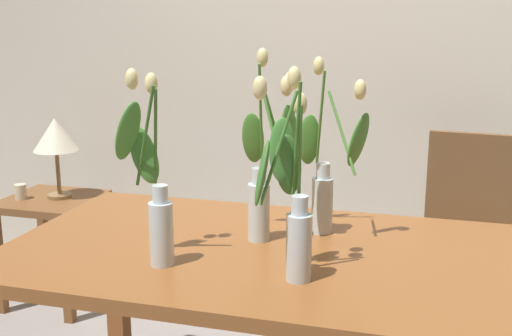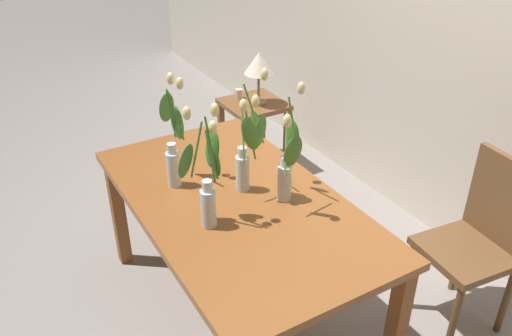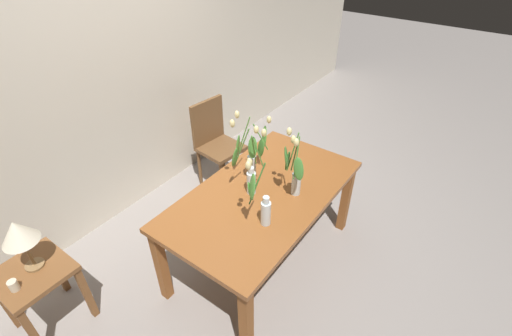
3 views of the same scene
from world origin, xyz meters
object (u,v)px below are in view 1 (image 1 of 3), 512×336
tulip_vase_1 (326,179)px  pillar_candle (21,192)px  table_lamp (56,137)px  tulip_vase_3 (154,198)px  dining_chair (468,229)px  side_table (52,220)px  tulip_vase_0 (267,173)px  tulip_vase_2 (291,203)px  dining_table (271,277)px

tulip_vase_1 → pillar_candle: tulip_vase_1 is taller
table_lamp → tulip_vase_3: bearing=-46.7°
dining_chair → side_table: size_ratio=1.69×
tulip_vase_0 → dining_chair: tulip_vase_0 is taller
tulip_vase_2 → pillar_candle: tulip_vase_2 is taller
dining_chair → pillar_candle: size_ratio=12.40×
tulip_vase_0 → side_table: (-1.33, 0.81, -0.52)m
tulip_vase_3 → pillar_candle: 1.61m
dining_table → table_lamp: bearing=145.4°
tulip_vase_2 → table_lamp: bearing=142.2°
tulip_vase_3 → tulip_vase_2: bearing=-1.5°
tulip_vase_2 → tulip_vase_1: bearing=86.4°
dining_table → tulip_vase_2: (0.10, -0.19, 0.30)m
dining_table → tulip_vase_2: tulip_vase_2 is taller
dining_table → tulip_vase_0: bearing=113.6°
side_table → table_lamp: table_lamp is taller
tulip_vase_2 → dining_chair: tulip_vase_2 is taller
pillar_candle → dining_table: bearing=-29.2°
tulip_vase_2 → side_table: (-1.47, 1.09, -0.51)m
side_table → table_lamp: size_ratio=1.38×
table_lamp → tulip_vase_2: bearing=-37.8°
dining_table → tulip_vase_0: 0.32m
dining_table → tulip_vase_1: bearing=57.8°
tulip_vase_0 → table_lamp: (-1.29, 0.83, -0.10)m
tulip_vase_0 → table_lamp: size_ratio=1.47×
tulip_vase_2 → pillar_candle: (-1.59, 1.03, -0.36)m
tulip_vase_3 → table_lamp: (-1.03, 1.10, -0.07)m
tulip_vase_1 → tulip_vase_2: size_ratio=1.00×
tulip_vase_3 → tulip_vase_0: bearing=47.0°
tulip_vase_2 → dining_chair: (0.52, 1.23, -0.42)m
tulip_vase_0 → dining_chair: size_ratio=0.63×
tulip_vase_0 → dining_chair: (0.66, 0.95, -0.43)m
tulip_vase_1 → tulip_vase_2: bearing=-93.6°
tulip_vase_0 → tulip_vase_2: tulip_vase_0 is taller
tulip_vase_1 → pillar_candle: 1.77m
tulip_vase_0 → tulip_vase_1: size_ratio=1.05×
tulip_vase_2 → table_lamp: (-1.43, 1.11, -0.09)m
side_table → table_lamp: bearing=26.3°
tulip_vase_0 → table_lamp: 1.53m
tulip_vase_3 → pillar_candle: bearing=139.7°
side_table → dining_table: bearing=-33.2°
tulip_vase_1 → tulip_vase_2: (-0.02, -0.39, 0.03)m
dining_table → tulip_vase_1: (0.13, 0.20, 0.27)m
tulip_vase_2 → pillar_candle: size_ratio=7.39×
table_lamp → side_table: bearing=-153.7°
tulip_vase_2 → tulip_vase_0: bearing=116.5°
tulip_vase_1 → tulip_vase_3: tulip_vase_1 is taller
tulip_vase_3 → pillar_candle: (-1.20, 1.02, -0.34)m
tulip_vase_2 → tulip_vase_3: (-0.39, 0.01, -0.02)m
dining_chair → table_lamp: (-1.94, -0.12, 0.33)m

